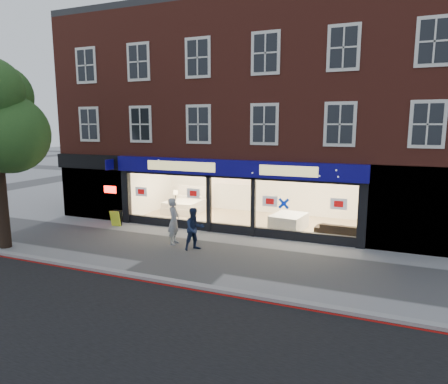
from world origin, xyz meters
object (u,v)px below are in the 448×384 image
Objects in this scene: mattress_stack at (289,222)px; pedestrian_grey at (174,221)px; pedestrian_blue at (194,229)px; a_board at (116,218)px; display_bed at (186,205)px; sofa at (340,230)px.

pedestrian_grey is at bearing -135.91° from mattress_stack.
mattress_stack is at bearing 5.40° from pedestrian_blue.
a_board is at bearing -163.80° from mattress_stack.
pedestrian_grey reaches higher than a_board.
display_bed is 4.10m from a_board.
mattress_stack is at bearing -14.69° from display_bed.
display_bed is 3.02× the size of a_board.
display_bed is 5.61m from pedestrian_grey.
pedestrian_grey reaches higher than sofa.
pedestrian_grey is at bearing -25.81° from a_board.
pedestrian_grey is (2.19, -5.15, 0.49)m from display_bed.
pedestrian_grey is (-6.15, -3.16, 0.55)m from sofa.
pedestrian_grey is 1.14× the size of pedestrian_blue.
display_bed is at bearing 13.45° from pedestrian_grey.
pedestrian_blue is (1.11, -0.39, -0.12)m from pedestrian_grey.
pedestrian_grey is 1.19m from pedestrian_blue.
display_bed reaches higher than mattress_stack.
display_bed is 6.45m from pedestrian_blue.
a_board is 0.40× the size of pedestrian_grey.
pedestrian_grey reaches higher than pedestrian_blue.
pedestrian_grey is (3.96, -1.45, 0.56)m from a_board.
pedestrian_blue is (-5.04, -3.55, 0.43)m from sofa.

